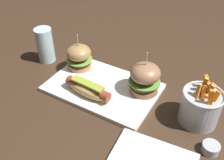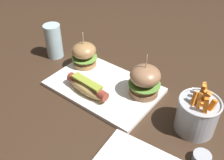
{
  "view_description": "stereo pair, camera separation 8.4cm",
  "coord_description": "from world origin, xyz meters",
  "px_view_note": "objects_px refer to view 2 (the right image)",
  "views": [
    {
      "loc": [
        0.37,
        -0.57,
        0.57
      ],
      "look_at": [
        0.04,
        0.0,
        0.05
      ],
      "focal_mm": 41.85,
      "sensor_mm": 36.0,
      "label": 1
    },
    {
      "loc": [
        0.44,
        -0.52,
        0.57
      ],
      "look_at": [
        0.04,
        0.0,
        0.05
      ],
      "focal_mm": 41.85,
      "sensor_mm": 36.0,
      "label": 2
    }
  ],
  "objects_px": {
    "fries_bucket": "(197,114)",
    "sauce_ramekin": "(202,158)",
    "water_glass": "(54,41)",
    "slider_left": "(84,54)",
    "slider_right": "(145,80)",
    "platter_main": "(104,87)",
    "hot_dog": "(87,87)"
  },
  "relations": [
    {
      "from": "fries_bucket",
      "to": "sauce_ramekin",
      "type": "relative_size",
      "value": 3.24
    },
    {
      "from": "water_glass",
      "to": "slider_left",
      "type": "bearing_deg",
      "value": 3.88
    },
    {
      "from": "sauce_ramekin",
      "to": "water_glass",
      "type": "distance_m",
      "value": 0.67
    },
    {
      "from": "slider_right",
      "to": "water_glass",
      "type": "relative_size",
      "value": 1.1
    },
    {
      "from": "platter_main",
      "to": "water_glass",
      "type": "bearing_deg",
      "value": 171.51
    },
    {
      "from": "hot_dog",
      "to": "water_glass",
      "type": "distance_m",
      "value": 0.29
    },
    {
      "from": "hot_dog",
      "to": "slider_left",
      "type": "bearing_deg",
      "value": 135.3
    },
    {
      "from": "slider_left",
      "to": "platter_main",
      "type": "bearing_deg",
      "value": -21.66
    },
    {
      "from": "platter_main",
      "to": "sauce_ramekin",
      "type": "xyz_separation_m",
      "value": [
        0.38,
        -0.07,
        0.01
      ]
    },
    {
      "from": "slider_right",
      "to": "water_glass",
      "type": "bearing_deg",
      "value": -179.1
    },
    {
      "from": "platter_main",
      "to": "water_glass",
      "type": "relative_size",
      "value": 2.71
    },
    {
      "from": "slider_left",
      "to": "slider_right",
      "type": "relative_size",
      "value": 0.91
    },
    {
      "from": "slider_right",
      "to": "water_glass",
      "type": "distance_m",
      "value": 0.41
    },
    {
      "from": "slider_left",
      "to": "slider_right",
      "type": "distance_m",
      "value": 0.26
    },
    {
      "from": "sauce_ramekin",
      "to": "slider_right",
      "type": "bearing_deg",
      "value": 154.02
    },
    {
      "from": "slider_left",
      "to": "sauce_ramekin",
      "type": "distance_m",
      "value": 0.53
    },
    {
      "from": "platter_main",
      "to": "sauce_ramekin",
      "type": "height_order",
      "value": "sauce_ramekin"
    },
    {
      "from": "platter_main",
      "to": "fries_bucket",
      "type": "xyz_separation_m",
      "value": [
        0.32,
        0.02,
        0.05
      ]
    },
    {
      "from": "slider_right",
      "to": "hot_dog",
      "type": "bearing_deg",
      "value": -142.72
    },
    {
      "from": "hot_dog",
      "to": "slider_left",
      "type": "distance_m",
      "value": 0.16
    },
    {
      "from": "platter_main",
      "to": "slider_left",
      "type": "xyz_separation_m",
      "value": [
        -0.13,
        0.05,
        0.05
      ]
    },
    {
      "from": "platter_main",
      "to": "fries_bucket",
      "type": "relative_size",
      "value": 2.43
    },
    {
      "from": "slider_left",
      "to": "fries_bucket",
      "type": "height_order",
      "value": "fries_bucket"
    },
    {
      "from": "sauce_ramekin",
      "to": "platter_main",
      "type": "bearing_deg",
      "value": 169.11
    },
    {
      "from": "slider_left",
      "to": "fries_bucket",
      "type": "distance_m",
      "value": 0.45
    },
    {
      "from": "slider_right",
      "to": "fries_bucket",
      "type": "height_order",
      "value": "slider_right"
    },
    {
      "from": "slider_right",
      "to": "water_glass",
      "type": "xyz_separation_m",
      "value": [
        -0.41,
        -0.01,
        0.0
      ]
    },
    {
      "from": "hot_dog",
      "to": "fries_bucket",
      "type": "height_order",
      "value": "fries_bucket"
    },
    {
      "from": "slider_left",
      "to": "water_glass",
      "type": "relative_size",
      "value": 1.0
    },
    {
      "from": "hot_dog",
      "to": "water_glass",
      "type": "xyz_separation_m",
      "value": [
        -0.27,
        0.1,
        0.03
      ]
    },
    {
      "from": "platter_main",
      "to": "hot_dog",
      "type": "xyz_separation_m",
      "value": [
        -0.02,
        -0.06,
        0.03
      ]
    },
    {
      "from": "hot_dog",
      "to": "slider_right",
      "type": "height_order",
      "value": "slider_right"
    }
  ]
}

